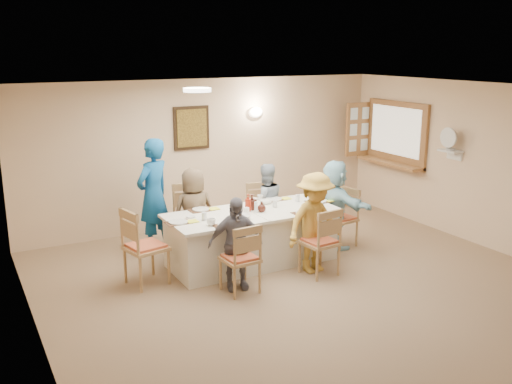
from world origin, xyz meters
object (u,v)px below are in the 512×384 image
chair_front_left (240,257)px  diner_back_left (194,212)px  chair_left_end (146,246)px  diner_front_right (315,223)px  diner_right_end (334,204)px  chair_back_left (191,220)px  condiment_ketchup (248,203)px  chair_right_end (341,218)px  dining_table (252,237)px  caregiver (153,196)px  serving_hatch (396,133)px  desk_fan (450,142)px  chair_front_right (319,241)px  chair_back_right (262,213)px  diner_front_left (235,243)px  diner_back_right (266,204)px

chair_front_left → diner_back_left: size_ratio=0.69×
chair_front_left → chair_left_end: 1.24m
diner_back_left → diner_front_right: bearing=132.0°
chair_left_end → diner_right_end: (2.97, 0.00, 0.17)m
chair_back_left → condiment_ketchup: bearing=-43.9°
chair_back_left → chair_front_left: size_ratio=1.13×
chair_front_left → chair_right_end: bearing=-162.8°
chair_back_left → diner_back_left: 0.19m
dining_table → caregiver: bearing=132.4°
serving_hatch → chair_front_left: (-4.05, -1.76, -1.04)m
desk_fan → chair_front_right: size_ratio=0.32×
chair_back_right → diner_right_end: 1.17m
desk_fan → dining_table: size_ratio=0.12×
desk_fan → chair_left_end: size_ratio=0.29×
diner_right_end → caregiver: caregiver is taller
diner_front_left → dining_table: bearing=59.7°
caregiver → chair_front_left: bearing=72.0°
dining_table → chair_back_right: 1.00m
chair_back_right → condiment_ketchup: condiment_ketchup is taller
serving_hatch → diner_right_end: (-2.03, -0.96, -0.82)m
chair_back_left → chair_back_right: bearing=9.1°
chair_right_end → diner_front_right: diner_front_right is taller
desk_fan → diner_front_left: (-3.94, -0.29, -0.95)m
serving_hatch → chair_right_end: size_ratio=1.67×
desk_fan → diner_right_end: (-1.92, 0.39, -0.87)m
diner_front_right → chair_front_right: bearing=-97.5°
desk_fan → chair_front_left: desk_fan is taller
chair_back_right → diner_right_end: diner_right_end is taller
diner_back_left → diner_front_left: size_ratio=1.09×
chair_right_end → chair_back_right: bearing=-138.1°
chair_front_right → chair_left_end: chair_left_end is taller
chair_right_end → diner_front_left: diner_front_left is taller
chair_front_left → diner_front_right: 1.23m
chair_back_right → diner_back_right: diner_back_right is taller
condiment_ketchup → diner_back_right: bearing=44.7°
chair_right_end → condiment_ketchup: condiment_ketchup is taller
chair_back_right → chair_back_left: bearing=-169.0°
chair_left_end → serving_hatch: bearing=-91.0°
desk_fan → chair_right_end: (-1.79, 0.39, -1.10)m
chair_front_right → chair_right_end: size_ratio=1.05×
chair_front_right → condiment_ketchup: size_ratio=3.85×
diner_front_left → condiment_ketchup: size_ratio=4.88×
condiment_ketchup → chair_back_left: bearing=127.1°
serving_hatch → chair_left_end: bearing=-169.1°
desk_fan → condiment_ketchup: (-3.38, 0.44, -0.67)m
chair_back_left → diner_front_left: (0.00, -1.48, 0.08)m
chair_back_right → diner_back_right: 0.21m
chair_front_right → diner_back_right: diner_back_right is taller
caregiver → condiment_ketchup: (1.01, -1.10, 0.02)m
serving_hatch → diner_front_right: serving_hatch is taller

